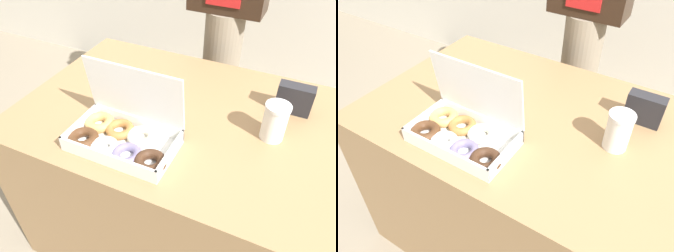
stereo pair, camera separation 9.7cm
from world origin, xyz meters
TOP-DOWN VIEW (x-y plane):
  - ground_plane at (0.00, 0.00)m, footprint 14.00×14.00m
  - table at (0.00, 0.00)m, footprint 1.19×0.82m
  - donut_box at (-0.12, -0.24)m, footprint 0.37×0.23m
  - coffee_cup at (0.32, -0.00)m, footprint 0.08×0.08m
  - napkin_holder at (0.36, 0.18)m, footprint 0.12×0.05m
  - person_customer at (-0.04, 0.62)m, footprint 0.35×0.21m

SIDE VIEW (x-z plane):
  - ground_plane at x=0.00m, z-range 0.00..0.00m
  - table at x=0.00m, z-range 0.00..0.75m
  - donut_box at x=-0.12m, z-range 0.66..0.91m
  - napkin_holder at x=0.36m, z-range 0.75..0.86m
  - coffee_cup at x=0.32m, z-range 0.75..0.88m
  - person_customer at x=-0.04m, z-range 0.11..1.81m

